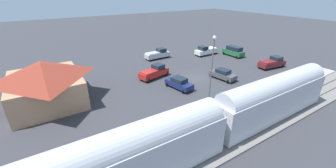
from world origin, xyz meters
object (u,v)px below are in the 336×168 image
passenger_train (217,119)px  pickup_red (154,72)px  pedestrian_on_platform (269,89)px  pickup_silver (158,54)px  light_pole_near_platform (212,63)px  suv_green (234,51)px  pickup_maroon (272,63)px  sedan_navy (179,83)px  sedan_charcoal (223,74)px  station_building (45,83)px  pickup_white (206,51)px

passenger_train → pickup_red: passenger_train is taller
pedestrian_on_platform → pickup_red: size_ratio=0.30×
passenger_train → pickup_silver: 28.68m
pickup_red → light_pole_near_platform: size_ratio=0.65×
pedestrian_on_platform → suv_green: suv_green is taller
passenger_train → pickup_maroon: bearing=-67.5°
sedan_navy → pickup_silver: (14.86, -4.77, 0.15)m
pedestrian_on_platform → sedan_charcoal: (8.07, 0.64, -0.40)m
passenger_train → sedan_navy: (12.25, -4.38, -1.98)m
pedestrian_on_platform → pickup_maroon: (7.02, -11.52, -0.25)m
suv_green → pickup_maroon: bearing=-178.6°
pickup_maroon → sedan_navy: bearing=84.4°
pedestrian_on_platform → pickup_red: 17.86m
station_building → pickup_white: size_ratio=1.99×
sedan_navy → pickup_silver: 15.61m
pickup_maroon → pickup_white: same height
pickup_maroon → pickup_white: (13.35, 4.96, 0.00)m
pedestrian_on_platform → pickup_white: pickup_white is taller
pickup_silver → pickup_white: 11.27m
pickup_red → sedan_charcoal: bearing=-125.7°
station_building → pickup_maroon: (-7.74, -37.59, -1.79)m
station_building → suv_green: bearing=-87.4°
suv_green → pickup_red: suv_green is taller
passenger_train → suv_green: bearing=-51.4°
suv_green → sedan_navy: bearing=110.1°
sedan_charcoal → pickup_white: bearing=-30.3°
station_building → pickup_red: station_building is taller
passenger_train → pedestrian_on_platform: passenger_train is taller
sedan_charcoal → sedan_navy: bearing=83.5°
pickup_silver → suv_green: (-7.45, -15.45, 0.12)m
sedan_navy → pickup_maroon: pickup_maroon is taller
pickup_maroon → suv_green: bearing=1.4°
sedan_navy → pickup_maroon: 20.55m
station_building → suv_green: station_building is taller
sedan_navy → pickup_red: 5.89m
sedan_navy → pickup_white: size_ratio=0.88×
pickup_red → pickup_white: same height
pickup_red → pickup_maroon: (-7.78, -21.52, 0.00)m
pedestrian_on_platform → light_pole_near_platform: bearing=65.5°
passenger_train → station_building: station_building is taller
passenger_train → sedan_charcoal: (11.32, -12.67, -1.98)m
station_building → pickup_silver: bearing=-67.4°
sedan_navy → pickup_maroon: size_ratio=0.85×
sedan_navy → suv_green: (7.41, -20.22, 0.27)m
pickup_red → pedestrian_on_platform: bearing=-145.9°
sedan_navy → sedan_charcoal: same height
pickup_white → light_pole_near_platform: light_pole_near_platform is taller
station_building → pedestrian_on_platform: 29.99m
pickup_red → sedan_charcoal: size_ratio=1.21×
passenger_train → light_pole_near_platform: size_ratio=3.87×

